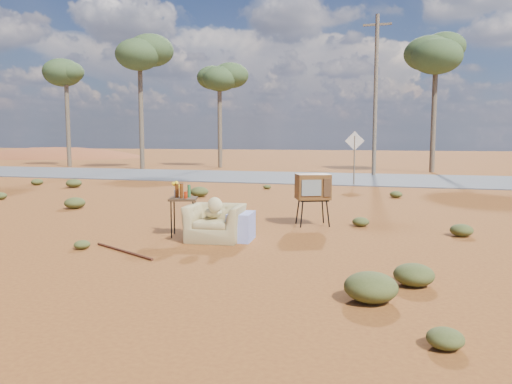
# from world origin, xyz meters

# --- Properties ---
(ground) EXTENTS (140.00, 140.00, 0.00)m
(ground) POSITION_xyz_m (0.00, 0.00, 0.00)
(ground) COLOR brown
(ground) RESTS_ON ground
(highway) EXTENTS (140.00, 7.00, 0.04)m
(highway) POSITION_xyz_m (0.00, 15.00, 0.02)
(highway) COLOR #565659
(highway) RESTS_ON ground
(dirt_mound) EXTENTS (26.00, 18.00, 2.00)m
(dirt_mound) POSITION_xyz_m (-30.00, 34.00, 0.00)
(dirt_mound) COLOR brown
(dirt_mound) RESTS_ON ground
(armchair) EXTENTS (1.25, 0.87, 0.90)m
(armchair) POSITION_xyz_m (0.08, 0.13, 0.42)
(armchair) COLOR #9C8855
(armchair) RESTS_ON ground
(tv_unit) EXTENTS (0.86, 0.78, 1.14)m
(tv_unit) POSITION_xyz_m (1.48, 2.19, 0.84)
(tv_unit) COLOR black
(tv_unit) RESTS_ON ground
(side_table) EXTENTS (0.66, 0.66, 1.06)m
(side_table) POSITION_xyz_m (-0.79, 0.34, 0.78)
(side_table) COLOR #3B2915
(side_table) RESTS_ON ground
(rusty_bar) EXTENTS (1.52, 0.83, 0.05)m
(rusty_bar) POSITION_xyz_m (-1.14, -1.27, 0.02)
(rusty_bar) COLOR #502415
(rusty_bar) RESTS_ON ground
(road_sign) EXTENTS (0.78, 0.06, 2.19)m
(road_sign) POSITION_xyz_m (1.50, 12.00, 1.50)
(road_sign) COLOR brown
(road_sign) RESTS_ON ground
(eucalyptus_far_left) EXTENTS (3.20, 3.20, 7.10)m
(eucalyptus_far_left) POSITION_xyz_m (-18.00, 20.00, 5.94)
(eucalyptus_far_left) COLOR brown
(eucalyptus_far_left) RESTS_ON ground
(eucalyptus_left) EXTENTS (3.20, 3.20, 8.10)m
(eucalyptus_left) POSITION_xyz_m (-12.00, 19.00, 6.92)
(eucalyptus_left) COLOR brown
(eucalyptus_left) RESTS_ON ground
(eucalyptus_near_left) EXTENTS (3.20, 3.20, 6.60)m
(eucalyptus_near_left) POSITION_xyz_m (-8.00, 22.00, 5.45)
(eucalyptus_near_left) COLOR brown
(eucalyptus_near_left) RESTS_ON ground
(eucalyptus_center) EXTENTS (3.20, 3.20, 7.60)m
(eucalyptus_center) POSITION_xyz_m (5.00, 21.00, 6.43)
(eucalyptus_center) COLOR brown
(eucalyptus_center) RESTS_ON ground
(utility_pole_center) EXTENTS (1.40, 0.20, 8.00)m
(utility_pole_center) POSITION_xyz_m (2.00, 17.50, 4.15)
(utility_pole_center) COLOR brown
(utility_pole_center) RESTS_ON ground
(scrub_patch) EXTENTS (17.49, 8.07, 0.33)m
(scrub_patch) POSITION_xyz_m (-0.82, 4.41, 0.14)
(scrub_patch) COLOR #454B20
(scrub_patch) RESTS_ON ground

